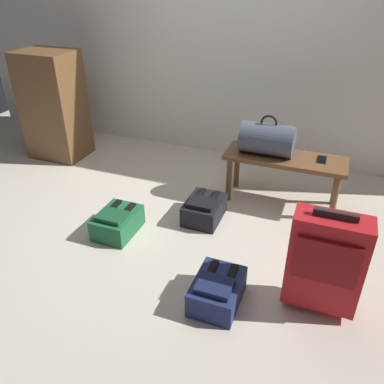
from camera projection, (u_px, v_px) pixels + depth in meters
ground_plane at (165, 227)px, 3.12m from camera, size 6.60×6.60×0.00m
back_wall at (229, 15)px, 3.70m from camera, size 6.00×0.10×2.80m
bench at (285, 164)px, 3.28m from camera, size 1.00×0.36×0.44m
duffel_bag_slate at (267, 139)px, 3.23m from camera, size 0.44×0.26×0.34m
cell_phone at (322, 159)px, 3.18m from camera, size 0.07×0.14×0.01m
suitcase_upright_red at (325, 261)px, 2.22m from camera, size 0.42×0.21×0.70m
backpack_navy at (217, 290)px, 2.39m from camera, size 0.28×0.38×0.21m
backpack_green at (117, 222)px, 3.02m from camera, size 0.28×0.38×0.21m
backpack_dark at (204, 209)px, 3.18m from camera, size 0.28×0.38×0.21m
side_cabinet at (54, 106)px, 4.04m from camera, size 0.56×0.44×1.10m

